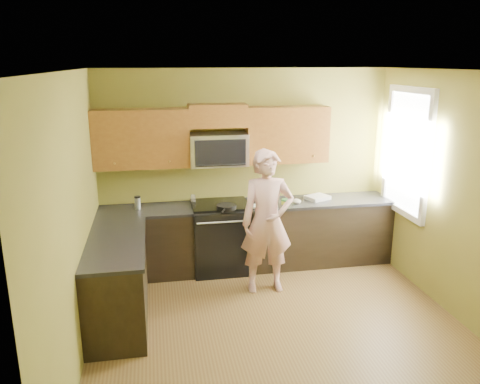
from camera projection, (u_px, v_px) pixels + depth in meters
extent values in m
plane|color=brown|center=(281.00, 331.00, 5.07)|extent=(4.00, 4.00, 0.00)
plane|color=white|center=(287.00, 71.00, 4.35)|extent=(4.00, 4.00, 0.00)
plane|color=olive|center=(245.00, 168.00, 6.61)|extent=(4.00, 0.00, 4.00)
plane|color=olive|center=(375.00, 311.00, 2.82)|extent=(4.00, 0.00, 4.00)
plane|color=olive|center=(74.00, 223.00, 4.36)|extent=(0.00, 4.00, 4.00)
plane|color=olive|center=(465.00, 200.00, 5.07)|extent=(0.00, 4.00, 4.00)
cube|color=black|center=(249.00, 237.00, 6.57)|extent=(4.00, 0.60, 0.88)
cube|color=black|center=(118.00, 282.00, 5.22)|extent=(0.60, 1.60, 0.88)
cube|color=black|center=(249.00, 205.00, 6.43)|extent=(4.00, 0.62, 0.04)
cube|color=black|center=(116.00, 243.00, 5.10)|extent=(0.62, 1.60, 0.04)
cube|color=brown|center=(217.00, 116.00, 6.18)|extent=(0.76, 0.33, 0.30)
imported|color=#D5726A|center=(267.00, 222.00, 5.78)|extent=(0.66, 0.45, 1.78)
cube|color=#B27F47|center=(259.00, 206.00, 6.30)|extent=(0.14, 0.14, 0.01)
ellipsoid|color=silver|center=(254.00, 206.00, 6.21)|extent=(0.13, 0.14, 0.06)
ellipsoid|color=silver|center=(297.00, 201.00, 6.42)|extent=(0.12, 0.13, 0.07)
cube|color=silver|center=(318.00, 197.00, 6.63)|extent=(0.37, 0.34, 0.05)
cylinder|color=silver|center=(193.00, 199.00, 6.42)|extent=(0.09, 0.09, 0.12)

